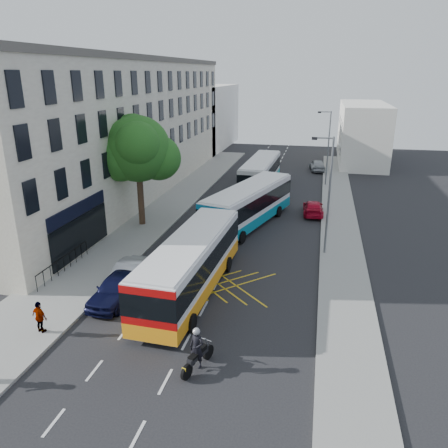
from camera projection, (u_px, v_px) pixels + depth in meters
The scene contains 20 objects.
ground at pixel (187, 340), 20.70m from camera, with size 120.00×120.00×0.00m, color black.
pavement_left at pixel (143, 224), 36.25m from camera, with size 5.00×70.00×0.15m, color gray.
pavement_right at pixel (341, 240), 32.96m from camera, with size 3.00×70.00×0.15m, color gray.
terrace_main at pixel (124, 128), 43.93m from camera, with size 8.30×45.00×13.50m.
terrace_far at pixel (203, 117), 72.63m from camera, with size 8.00×20.00×10.00m, color silver.
building_right at pixel (362, 133), 61.36m from camera, with size 6.00×18.00×8.00m, color silver.
street_tree at pixel (137, 150), 34.18m from camera, with size 6.30×5.70×8.80m.
lamp_near at pixel (328, 190), 28.97m from camera, with size 1.45×0.15×8.00m.
lamp_far at pixel (328, 144), 47.40m from camera, with size 1.45×0.15×8.00m.
railings at pixel (64, 263), 27.35m from camera, with size 0.08×5.60×1.14m, color black, non-canonical shape.
bus_near at pixel (191, 264), 24.71m from camera, with size 3.29×11.85×3.31m.
bus_mid at pixel (249, 205), 35.74m from camera, with size 5.95×12.17×3.34m.
bus_far at pixel (261, 173), 47.14m from camera, with size 3.18×11.70×3.27m.
motorbike at pixel (197, 350), 18.40m from camera, with size 0.94×2.20×2.03m.
parked_car_blue at pixel (117, 288), 24.05m from camera, with size 1.81×4.50×1.53m, color black.
parked_car_silver at pixel (129, 276), 25.55m from camera, with size 1.59×4.55×1.50m, color #AFB1B7.
red_hatchback at pixel (313, 208), 38.85m from camera, with size 1.72×4.23×1.23m, color #B00720.
distant_car_grey at pixel (269, 160), 59.76m from camera, with size 2.06×4.47×1.24m, color #383B3F.
distant_car_silver at pixel (317, 165), 56.03m from camera, with size 1.73×4.29×1.46m, color #9B9FA2.
pedestrian_far at pixel (40, 317), 20.85m from camera, with size 0.95×0.40×1.62m, color gray.
Camera 1 is at (5.58, -16.92, 12.02)m, focal length 35.00 mm.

